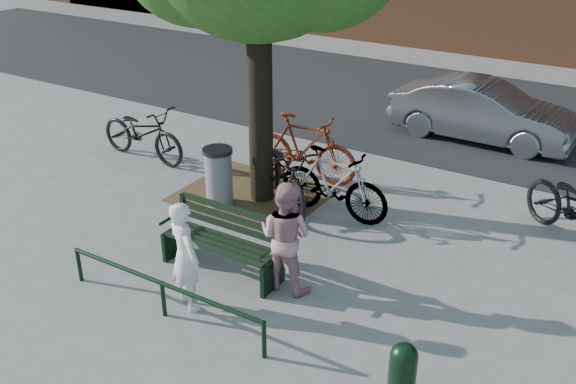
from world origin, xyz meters
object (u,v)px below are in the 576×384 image
Objects in this scene: park_bench at (224,239)px; bicycle_c at (285,174)px; person_left at (185,256)px; litter_bin at (219,177)px; bollard at (401,383)px; person_right at (286,236)px; parked_car at (483,112)px.

park_bench is 2.15m from bicycle_c.
park_bench is 0.99m from person_left.
person_left is (0.11, -0.95, 0.26)m from park_bench.
park_bench is at bearing -50.62° from litter_bin.
litter_bin is at bearing 129.38° from park_bench.
bollard is (3.20, -1.43, 0.06)m from park_bench.
litter_bin reaches higher than bollard.
person_left is at bearing -83.11° from park_bench.
person_left is 0.96× the size of person_right.
person_left is at bearing 49.22° from person_right.
park_bench is 0.47× the size of parked_car.
person_left reaches higher than parked_car.
bollard is at bearing -33.64° from litter_bin.
person_right is 1.52× the size of bollard.
parked_car reaches higher than bollard.
bicycle_c is at bearing -58.82° from person_left.
park_bench is 0.82× the size of bicycle_c.
litter_bin is 0.48× the size of bicycle_c.
bollard is at bearing 144.82° from person_right.
person_left is 1.46× the size of bollard.
person_left is 0.69× the size of bicycle_c.
person_left reaches higher than litter_bin.
bollard is 1.00× the size of litter_bin.
parked_car is at bearing 18.94° from bicycle_c.
park_bench is 1.00m from person_right.
bollard is (3.09, -0.48, -0.19)m from person_left.
park_bench is 3.50m from bollard.
parked_car is (2.82, 5.31, 0.10)m from litter_bin.
bicycle_c is at bearing -59.31° from person_right.
litter_bin is 6.01m from parked_car.
litter_bin is 0.27× the size of parked_car.
bicycle_c is (-0.34, 2.12, 0.08)m from park_bench.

